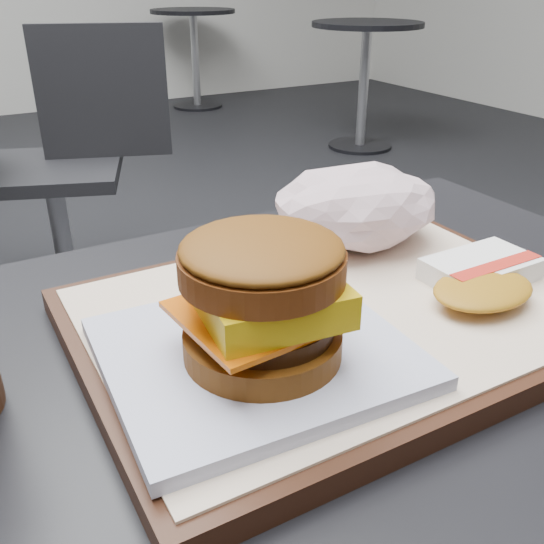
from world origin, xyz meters
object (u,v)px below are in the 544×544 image
Objects in this scene: serving_tray at (335,317)px; breakfast_sandwich at (261,311)px; hash_brown at (482,278)px; neighbor_chair at (70,152)px; crumpled_wrapper at (357,206)px.

breakfast_sandwich reaches higher than serving_tray.
hash_brown reaches higher than serving_tray.
hash_brown is (0.20, 0.00, -0.03)m from breakfast_sandwich.
neighbor_chair reaches higher than serving_tray.
hash_brown is at bearing -76.87° from crumpled_wrapper.
neighbor_chair is (0.13, 1.61, -0.27)m from serving_tray.
breakfast_sandwich is at bearing -178.71° from hash_brown.
breakfast_sandwich reaches higher than neighbor_chair.
serving_tray is 1.92× the size of breakfast_sandwich.
breakfast_sandwich is at bearing -142.53° from crumpled_wrapper.
breakfast_sandwich is at bearing -97.32° from neighbor_chair.
hash_brown is at bearing -90.36° from neighbor_chair.
crumpled_wrapper reaches higher than serving_tray.
neighbor_chair is at bearing 82.68° from breakfast_sandwich.
crumpled_wrapper is at bearing -91.51° from neighbor_chair.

